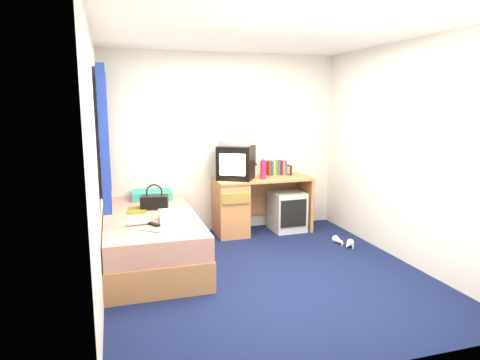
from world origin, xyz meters
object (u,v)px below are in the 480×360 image
object	(u,v)px
white_heels	(344,243)
handbag	(155,202)
aerosol_can	(256,171)
picture_frame	(289,170)
storage_cube	(287,211)
crt_tv	(236,162)
remote_control	(154,224)
towel	(174,215)
desk	(243,204)
vcr	(236,143)
water_bottle	(138,222)
bed	(151,238)
colour_swatch_fan	(152,231)
magazine	(137,210)
pillow	(152,195)
pink_water_bottle	(263,170)

from	to	relation	value
white_heels	handbag	bearing A→B (deg)	169.43
aerosol_can	picture_frame	bearing A→B (deg)	4.58
storage_cube	white_heels	size ratio (longest dim) A/B	1.46
crt_tv	remote_control	world-z (taller)	crt_tv
towel	white_heels	distance (m)	2.18
picture_frame	desk	bearing A→B (deg)	171.80
desk	handbag	bearing A→B (deg)	-158.51
white_heels	picture_frame	bearing A→B (deg)	108.32
crt_tv	handbag	xyz separation A→B (m)	(-1.12, -0.48, -0.35)
vcr	water_bottle	xyz separation A→B (m)	(-1.35, -1.12, -0.65)
storage_cube	crt_tv	xyz separation A→B (m)	(-0.72, 0.05, 0.70)
remote_control	white_heels	size ratio (longest dim) A/B	0.43
bed	storage_cube	distance (m)	2.03
crt_tv	aerosol_can	world-z (taller)	crt_tv
bed	towel	bearing A→B (deg)	-53.53
picture_frame	colour_swatch_fan	world-z (taller)	picture_frame
magazine	colour_swatch_fan	world-z (taller)	magazine
storage_cube	vcr	distance (m)	1.20
bed	desk	distance (m)	1.49
bed	magazine	bearing A→B (deg)	121.06
storage_cube	remote_control	xyz separation A→B (m)	(-1.92, -1.11, 0.28)
bed	remote_control	world-z (taller)	remote_control
desk	pillow	bearing A→B (deg)	178.15
bed	picture_frame	bearing A→B (deg)	22.76
aerosol_can	remote_control	distance (m)	1.96
handbag	magazine	xyz separation A→B (m)	(-0.20, -0.05, -0.08)
picture_frame	aerosol_can	distance (m)	0.50
pillow	colour_swatch_fan	size ratio (longest dim) A/B	2.23
magazine	white_heels	size ratio (longest dim) A/B	0.75
white_heels	vcr	bearing A→B (deg)	141.25
picture_frame	handbag	xyz separation A→B (m)	(-1.92, -0.58, -0.20)
storage_cube	handbag	bearing A→B (deg)	-168.82
pillow	handbag	bearing A→B (deg)	-92.12
handbag	towel	distance (m)	0.57
bed	storage_cube	bearing A→B (deg)	19.63
towel	remote_control	distance (m)	0.26
bed	aerosol_can	xyz separation A→B (m)	(1.49, 0.80, 0.56)
crt_tv	water_bottle	size ratio (longest dim) A/B	2.94
towel	remote_control	bearing A→B (deg)	-147.89
crt_tv	white_heels	world-z (taller)	crt_tv
pink_water_bottle	handbag	bearing A→B (deg)	-165.24
aerosol_can	desk	bearing A→B (deg)	-164.01
aerosol_can	magazine	world-z (taller)	aerosol_can
pink_water_bottle	towel	bearing A→B (deg)	-144.70
handbag	water_bottle	xyz separation A→B (m)	(-0.23, -0.64, -0.05)
storage_cube	handbag	world-z (taller)	handbag
vcr	handbag	world-z (taller)	vcr
pink_water_bottle	bed	bearing A→B (deg)	-157.28
pillow	desk	world-z (taller)	desk
storage_cube	vcr	size ratio (longest dim) A/B	1.39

